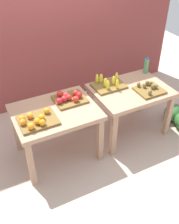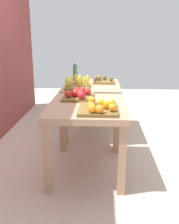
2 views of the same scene
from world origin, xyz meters
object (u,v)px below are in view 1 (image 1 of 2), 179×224
object	(u,v)px
display_table_left	(55,117)
display_table_right	(130,95)
water_bottle	(146,66)
apple_bin	(69,98)
orange_bin	(36,120)
banana_crate	(109,84)
kiwi_bin	(149,89)

from	to	relation	value
display_table_left	display_table_right	distance (m)	1.12
display_table_right	water_bottle	distance (m)	0.58
display_table_left	apple_bin	distance (m)	0.31
water_bottle	display_table_right	bearing A→B (deg)	-147.65
orange_bin	apple_bin	world-z (taller)	apple_bin
display_table_right	banana_crate	distance (m)	0.34
banana_crate	kiwi_bin	bearing A→B (deg)	-38.05
kiwi_bin	water_bottle	bearing A→B (deg)	58.99
kiwi_bin	orange_bin	bearing A→B (deg)	178.79
apple_bin	orange_bin	bearing A→B (deg)	-155.07
display_table_right	banana_crate	bearing A→B (deg)	144.28
display_table_left	kiwi_bin	bearing A→B (deg)	-7.03
display_table_left	kiwi_bin	xyz separation A→B (m)	(1.31, -0.16, 0.14)
orange_bin	banana_crate	xyz separation A→B (m)	(1.14, 0.31, 0.01)
water_bottle	display_table_left	bearing A→B (deg)	-169.63
display_table_right	apple_bin	distance (m)	0.90
display_table_left	banana_crate	distance (m)	0.90
display_table_right	banana_crate	xyz separation A→B (m)	(-0.25, 0.18, 0.15)
banana_crate	kiwi_bin	xyz separation A→B (m)	(0.44, -0.34, -0.01)
orange_bin	banana_crate	distance (m)	1.18
display_table_left	water_bottle	distance (m)	1.62
kiwi_bin	water_bottle	distance (m)	0.53
display_table_left	display_table_right	size ratio (longest dim) A/B	1.00
apple_bin	banana_crate	size ratio (longest dim) A/B	0.96
kiwi_bin	display_table_right	bearing A→B (deg)	139.00
apple_bin	kiwi_bin	size ratio (longest dim) A/B	1.17
display_table_right	kiwi_bin	distance (m)	0.28
display_table_right	banana_crate	size ratio (longest dim) A/B	2.36
display_table_left	water_bottle	world-z (taller)	water_bottle
display_table_left	orange_bin	size ratio (longest dim) A/B	2.32
display_table_left	apple_bin	xyz separation A→B (m)	(0.24, 0.11, 0.15)
display_table_left	kiwi_bin	distance (m)	1.32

